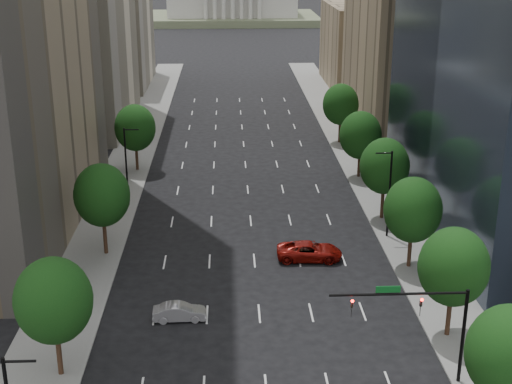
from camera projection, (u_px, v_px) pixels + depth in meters
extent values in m
cube|color=slate|center=(104.00, 222.00, 75.67)|extent=(6.00, 200.00, 0.15)
cube|color=slate|center=(395.00, 218.00, 76.88)|extent=(6.00, 200.00, 0.15)
cube|color=beige|center=(78.00, 13.00, 109.95)|extent=(14.00, 30.00, 35.00)
cube|color=beige|center=(113.00, 40.00, 143.87)|extent=(14.00, 26.00, 18.00)
cube|color=#8C7759|center=(404.00, 30.00, 109.92)|extent=(14.00, 30.00, 30.00)
cube|color=#8C7759|center=(363.00, 46.00, 143.33)|extent=(14.00, 26.00, 16.00)
ellipsoid|color=black|center=(509.00, 353.00, 42.09)|extent=(5.20, 5.20, 5.98)
cylinder|color=#382316|center=(449.00, 312.00, 53.58)|extent=(0.36, 0.36, 4.00)
ellipsoid|color=black|center=(454.00, 267.00, 52.32)|extent=(5.20, 5.20, 5.98)
cylinder|color=#382316|center=(410.00, 248.00, 64.90)|extent=(0.36, 0.36, 3.90)
ellipsoid|color=black|center=(413.00, 210.00, 63.67)|extent=(5.20, 5.20, 5.98)
cylinder|color=#382316|center=(382.00, 201.00, 76.16)|extent=(0.36, 0.36, 4.10)
ellipsoid|color=black|center=(385.00, 166.00, 74.87)|extent=(5.20, 5.20, 5.98)
cylinder|color=#382316|center=(359.00, 163.00, 89.39)|extent=(0.36, 0.36, 3.80)
ellipsoid|color=black|center=(360.00, 135.00, 88.20)|extent=(5.20, 5.20, 5.98)
cylinder|color=#382316|center=(340.00, 130.00, 104.42)|extent=(0.36, 0.36, 4.00)
ellipsoid|color=black|center=(341.00, 104.00, 103.16)|extent=(5.20, 5.20, 5.98)
cylinder|color=#382316|center=(59.00, 350.00, 48.72)|extent=(0.36, 0.36, 4.00)
ellipsoid|color=black|center=(54.00, 301.00, 47.47)|extent=(5.20, 5.20, 5.98)
cylinder|color=#382316|center=(105.00, 234.00, 67.53)|extent=(0.36, 0.36, 4.15)
ellipsoid|color=black|center=(102.00, 195.00, 66.22)|extent=(5.20, 5.20, 5.98)
cylinder|color=#382316|center=(137.00, 156.00, 92.04)|extent=(0.36, 0.36, 3.95)
ellipsoid|color=black|center=(135.00, 128.00, 90.80)|extent=(5.20, 5.20, 5.98)
cylinder|color=black|center=(389.00, 195.00, 70.62)|extent=(0.20, 0.20, 9.00)
cylinder|color=black|center=(384.00, 153.00, 69.14)|extent=(1.60, 0.14, 0.14)
cylinder|color=black|center=(20.00, 361.00, 35.20)|extent=(1.60, 0.14, 0.14)
cylinder|color=black|center=(126.00, 168.00, 78.98)|extent=(0.20, 0.20, 9.00)
cylinder|color=black|center=(131.00, 130.00, 77.57)|extent=(1.60, 0.14, 0.14)
cylinder|color=black|center=(463.00, 337.00, 47.39)|extent=(0.24, 0.24, 7.00)
cylinder|color=black|center=(399.00, 294.00, 46.11)|extent=(9.00, 0.18, 0.18)
imported|color=black|center=(421.00, 301.00, 46.36)|extent=(0.18, 0.22, 1.10)
imported|color=black|center=(352.00, 303.00, 46.18)|extent=(0.18, 0.22, 1.10)
sphere|color=#FF0C07|center=(422.00, 300.00, 46.12)|extent=(0.20, 0.20, 0.20)
sphere|color=#FF0C07|center=(352.00, 301.00, 45.94)|extent=(0.20, 0.20, 0.20)
cube|color=#0C591E|center=(388.00, 289.00, 45.97)|extent=(1.60, 0.06, 0.45)
cube|color=#596647|center=(232.00, 18.00, 254.77)|extent=(60.00, 40.00, 2.50)
ellipsoid|color=olive|center=(47.00, 22.00, 552.71)|extent=(380.00, 342.00, 190.00)
ellipsoid|color=olive|center=(276.00, 26.00, 600.33)|extent=(440.00, 396.00, 240.00)
ellipsoid|color=olive|center=(463.00, 12.00, 642.28)|extent=(360.00, 324.00, 200.00)
imported|color=#A0A0A5|center=(180.00, 312.00, 56.30)|extent=(4.25, 1.62, 1.38)
imported|color=maroon|center=(309.00, 251.00, 66.86)|extent=(6.22, 3.10, 1.69)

